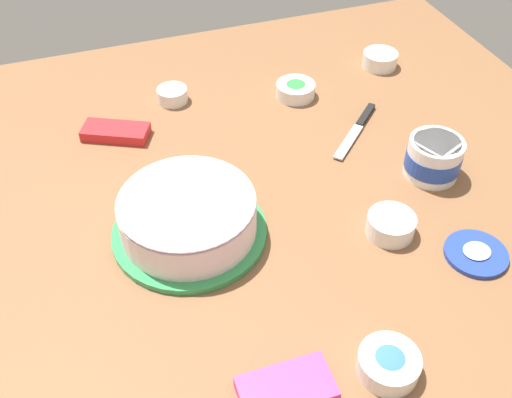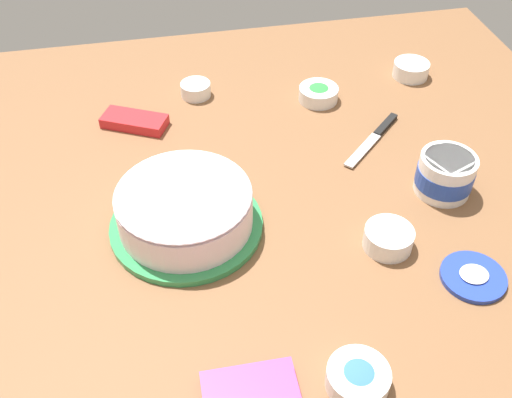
{
  "view_description": "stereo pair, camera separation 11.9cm",
  "coord_description": "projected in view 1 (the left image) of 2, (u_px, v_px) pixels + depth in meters",
  "views": [
    {
      "loc": [
        0.36,
        0.83,
        0.85
      ],
      "look_at": [
        0.08,
        0.01,
        0.04
      ],
      "focal_mm": 41.46,
      "sensor_mm": 36.0,
      "label": 1
    },
    {
      "loc": [
        0.25,
        0.86,
        0.85
      ],
      "look_at": [
        0.08,
        0.01,
        0.04
      ],
      "focal_mm": 41.46,
      "sensor_mm": 36.0,
      "label": 2
    }
  ],
  "objects": [
    {
      "name": "frosting_tub",
      "position": [
        434.0,
        157.0,
        1.27
      ],
      "size": [
        0.12,
        0.12,
        0.09
      ],
      "color": "white",
      "rests_on": "ground_plane"
    },
    {
      "name": "spreading_knife",
      "position": [
        359.0,
        126.0,
        1.42
      ],
      "size": [
        0.18,
        0.18,
        0.01
      ],
      "color": "silver",
      "rests_on": "ground_plane"
    },
    {
      "name": "ground_plane",
      "position": [
        289.0,
        200.0,
        1.24
      ],
      "size": [
        1.54,
        1.54,
        0.0
      ],
      "primitive_type": "plane",
      "color": "brown"
    },
    {
      "name": "sprinkle_bowl_blue",
      "position": [
        391.0,
        362.0,
        0.94
      ],
      "size": [
        0.1,
        0.1,
        0.04
      ],
      "color": "white",
      "rests_on": "ground_plane"
    },
    {
      "name": "candy_box_lower",
      "position": [
        286.0,
        389.0,
        0.91
      ],
      "size": [
        0.15,
        0.08,
        0.03
      ],
      "primitive_type": "cube",
      "rotation": [
        0.0,
        0.0,
        -0.02
      ],
      "color": "#E53D8E",
      "rests_on": "ground_plane"
    },
    {
      "name": "sprinkle_bowl_rainbow",
      "position": [
        391.0,
        224.0,
        1.16
      ],
      "size": [
        0.09,
        0.09,
        0.04
      ],
      "color": "white",
      "rests_on": "ground_plane"
    },
    {
      "name": "frosting_tub_lid",
      "position": [
        476.0,
        253.0,
        1.12
      ],
      "size": [
        0.12,
        0.12,
        0.02
      ],
      "color": "#233DAD",
      "rests_on": "ground_plane"
    },
    {
      "name": "sprinkle_bowl_orange",
      "position": [
        380.0,
        59.0,
        1.62
      ],
      "size": [
        0.09,
        0.09,
        0.04
      ],
      "color": "white",
      "rests_on": "ground_plane"
    },
    {
      "name": "frosted_cake",
      "position": [
        188.0,
        216.0,
        1.13
      ],
      "size": [
        0.3,
        0.3,
        0.11
      ],
      "color": "#339351",
      "rests_on": "ground_plane"
    },
    {
      "name": "sprinkle_bowl_yellow",
      "position": [
        172.0,
        95.0,
        1.49
      ],
      "size": [
        0.08,
        0.08,
        0.04
      ],
      "color": "white",
      "rests_on": "ground_plane"
    },
    {
      "name": "candy_box_upper",
      "position": [
        116.0,
        132.0,
        1.39
      ],
      "size": [
        0.17,
        0.13,
        0.03
      ],
      "primitive_type": "cube",
      "rotation": [
        0.0,
        0.0,
        -0.46
      ],
      "color": "red",
      "rests_on": "ground_plane"
    },
    {
      "name": "sprinkle_bowl_green",
      "position": [
        296.0,
        89.0,
        1.51
      ],
      "size": [
        0.1,
        0.1,
        0.04
      ],
      "color": "white",
      "rests_on": "ground_plane"
    }
  ]
}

